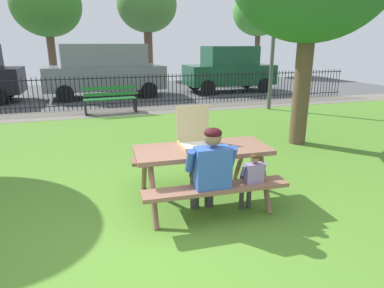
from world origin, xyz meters
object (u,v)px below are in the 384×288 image
(far_tree_midleft, at_px, (46,5))
(pizza_box_open, at_px, (196,136))
(lamp_post_walkway, at_px, (274,28))
(child_at_table, at_px, (251,177))
(far_tree_midright, at_px, (259,12))
(far_tree_center, at_px, (147,6))
(parked_car_center, at_px, (229,69))
(parked_car_left, at_px, (105,70))
(picnic_table_foreground, at_px, (202,160))
(adult_at_table, at_px, (210,169))
(park_bench_center, at_px, (110,100))

(far_tree_midleft, bearing_deg, pizza_box_open, -79.40)
(pizza_box_open, xyz_separation_m, lamp_post_walkway, (4.35, 5.57, 1.66))
(child_at_table, xyz_separation_m, lamp_post_walkway, (3.85, 6.28, 2.04))
(far_tree_midright, bearing_deg, far_tree_center, 180.00)
(parked_car_center, bearing_deg, parked_car_left, 180.00)
(pizza_box_open, height_order, parked_car_center, parked_car_center)
(child_at_table, relative_size, parked_car_left, 0.18)
(parked_car_left, bearing_deg, far_tree_midright, 33.38)
(lamp_post_walkway, bearing_deg, pizza_box_open, -128.02)
(far_tree_midleft, xyz_separation_m, far_tree_center, (5.44, 0.00, 0.15))
(pizza_box_open, bearing_deg, picnic_table_foreground, -75.66)
(adult_at_table, xyz_separation_m, parked_car_left, (-0.59, 10.48, 0.44))
(child_at_table, bearing_deg, parked_car_left, 96.13)
(park_bench_center, relative_size, far_tree_midleft, 0.28)
(picnic_table_foreground, bearing_deg, far_tree_midleft, 100.63)
(pizza_box_open, height_order, lamp_post_walkway, lamp_post_walkway)
(child_at_table, bearing_deg, parked_car_center, 68.14)
(picnic_table_foreground, xyz_separation_m, parked_car_center, (4.69, 9.98, 0.41))
(adult_at_table, distance_m, parked_car_center, 11.52)
(picnic_table_foreground, relative_size, pizza_box_open, 3.56)
(pizza_box_open, xyz_separation_m, parked_car_center, (4.73, 9.82, 0.12))
(parked_car_left, relative_size, parked_car_center, 1.18)
(park_bench_center, distance_m, lamp_post_walkway, 5.56)
(lamp_post_walkway, height_order, far_tree_midright, far_tree_midright)
(pizza_box_open, bearing_deg, lamp_post_walkway, 51.98)
(lamp_post_walkway, xyz_separation_m, parked_car_left, (-4.98, 4.26, -1.45))
(far_tree_midleft, xyz_separation_m, far_tree_midright, (12.72, 0.00, -0.02))
(lamp_post_walkway, distance_m, far_tree_center, 11.31)
(child_at_table, height_order, park_bench_center, park_bench_center)
(lamp_post_walkway, distance_m, parked_car_center, 4.54)
(picnic_table_foreground, distance_m, parked_car_left, 10.02)
(far_tree_center, bearing_deg, far_tree_midleft, -180.00)
(parked_car_left, xyz_separation_m, far_tree_center, (2.97, 6.75, 3.09))
(adult_at_table, distance_m, child_at_table, 0.56)
(parked_car_center, bearing_deg, pizza_box_open, -115.71)
(picnic_table_foreground, distance_m, far_tree_midright, 19.58)
(parked_car_left, relative_size, far_tree_midleft, 0.81)
(child_at_table, height_order, parked_car_left, parked_car_left)
(far_tree_midleft, bearing_deg, lamp_post_walkway, -55.90)
(park_bench_center, distance_m, far_tree_midleft, 11.05)
(parked_car_center, relative_size, far_tree_center, 0.68)
(park_bench_center, relative_size, parked_car_center, 0.41)
(parked_car_left, height_order, parked_car_center, parked_car_left)
(park_bench_center, height_order, parked_car_left, parked_car_left)
(far_tree_center, bearing_deg, far_tree_midright, 0.00)
(picnic_table_foreground, distance_m, far_tree_midleft, 17.37)
(parked_car_center, bearing_deg, far_tree_midleft, 139.24)
(park_bench_center, xyz_separation_m, parked_car_center, (5.45, 3.41, 0.59))
(far_tree_midright, bearing_deg, adult_at_table, -119.24)
(park_bench_center, bearing_deg, child_at_table, -80.25)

